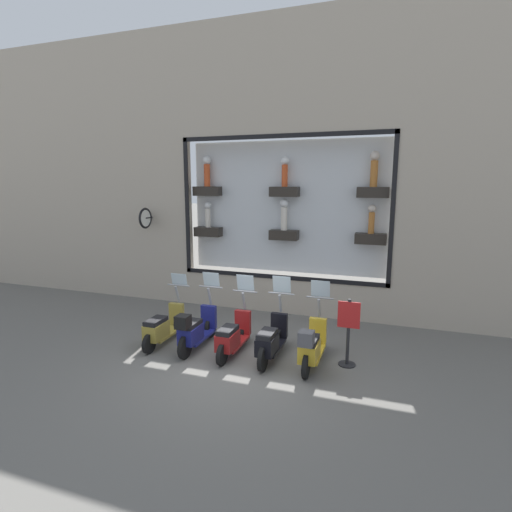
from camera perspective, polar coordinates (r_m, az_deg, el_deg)
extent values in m
plane|color=#66635E|center=(8.80, -2.76, -14.78)|extent=(120.00, 120.00, 0.00)
cube|color=#ADA08E|center=(17.40, -32.29, 9.91)|extent=(0.40, 14.99, 8.15)
cube|color=#ADA08E|center=(11.83, 3.74, -5.49)|extent=(0.40, 6.01, 1.02)
cube|color=#ADA08E|center=(11.74, 4.12, 24.47)|extent=(0.40, 6.01, 3.10)
cube|color=black|center=(11.25, 3.72, 16.76)|extent=(0.04, 6.01, 0.12)
cube|color=black|center=(11.49, 3.49, -3.03)|extent=(0.04, 6.01, 0.12)
cube|color=black|center=(10.79, 18.93, 6.08)|extent=(0.04, 0.12, 4.04)
cube|color=black|center=(12.32, -9.81, 6.95)|extent=(0.04, 0.12, 4.04)
cube|color=silver|center=(11.74, 4.34, 6.91)|extent=(0.04, 5.77, 3.80)
cube|color=#28231E|center=(11.13, 16.37, 8.72)|extent=(0.36, 0.82, 0.28)
cylinder|color=#B26B2D|center=(11.13, 16.50, 11.20)|extent=(0.19, 0.19, 0.68)
sphere|color=beige|center=(11.15, 16.63, 13.58)|extent=(0.25, 0.25, 0.25)
cube|color=#28231E|center=(11.51, 4.09, 9.15)|extent=(0.36, 0.82, 0.28)
cylinder|color=#CC4C23|center=(11.51, 4.12, 11.37)|extent=(0.17, 0.17, 0.61)
sphere|color=white|center=(11.52, 4.15, 13.43)|extent=(0.22, 0.22, 0.22)
cube|color=#28231E|center=(12.36, -6.96, 9.18)|extent=(0.36, 0.82, 0.28)
cylinder|color=#CC4C23|center=(12.36, -7.01, 11.36)|extent=(0.18, 0.18, 0.66)
sphere|color=white|center=(12.38, -7.06, 13.44)|extent=(0.24, 0.24, 0.24)
cube|color=#28231E|center=(11.22, 16.05, 2.39)|extent=(0.36, 0.82, 0.28)
cylinder|color=#B26B2D|center=(11.18, 16.16, 4.56)|extent=(0.16, 0.16, 0.57)
sphere|color=beige|center=(11.15, 16.26, 6.55)|extent=(0.21, 0.21, 0.21)
cube|color=#28231E|center=(11.60, 4.01, 3.01)|extent=(0.36, 0.82, 0.28)
cylinder|color=silver|center=(11.55, 4.04, 5.32)|extent=(0.18, 0.18, 0.66)
sphere|color=white|center=(11.52, 4.07, 7.54)|extent=(0.24, 0.24, 0.24)
cube|color=#28231E|center=(12.45, -6.84, 3.47)|extent=(0.36, 0.82, 0.28)
cylinder|color=silver|center=(12.41, -6.88, 5.42)|extent=(0.16, 0.16, 0.57)
sphere|color=white|center=(12.38, -6.92, 7.22)|extent=(0.21, 0.21, 0.21)
cylinder|color=black|center=(12.86, -15.09, 5.30)|extent=(0.35, 0.05, 0.05)
torus|color=black|center=(12.72, -15.53, 5.22)|extent=(0.64, 0.07, 0.64)
cylinder|color=white|center=(12.72, -15.53, 5.22)|extent=(0.52, 0.03, 0.52)
cylinder|color=black|center=(9.25, 8.90, -11.94)|extent=(0.49, 0.09, 0.49)
cylinder|color=black|center=(8.08, 7.17, -15.36)|extent=(0.49, 0.09, 0.49)
cube|color=gold|center=(8.67, 8.10, -13.61)|extent=(1.02, 0.38, 0.06)
cube|color=gold|center=(8.24, 7.62, -13.29)|extent=(0.61, 0.35, 0.36)
cube|color=black|center=(8.16, 7.66, -11.81)|extent=(0.58, 0.31, 0.10)
cube|color=gold|center=(9.04, 8.83, -10.46)|extent=(0.12, 0.37, 0.56)
cylinder|color=gray|center=(8.95, 9.00, -7.34)|extent=(0.20, 0.06, 0.45)
cylinder|color=gray|center=(8.95, 9.11, -5.91)|extent=(0.04, 0.60, 0.04)
cube|color=silver|center=(8.94, 9.19, -4.65)|extent=(0.10, 0.42, 0.38)
cube|color=#4C4C51|center=(7.79, 7.19, -11.61)|extent=(0.28, 0.28, 0.28)
cylinder|color=black|center=(9.41, 3.48, -11.32)|extent=(0.52, 0.09, 0.52)
cylinder|color=black|center=(8.28, 1.00, -14.45)|extent=(0.52, 0.09, 0.52)
cube|color=black|center=(8.85, 2.33, -12.87)|extent=(1.02, 0.39, 0.06)
cube|color=black|center=(8.44, 1.59, -12.51)|extent=(0.61, 0.35, 0.36)
cube|color=black|center=(8.35, 1.60, -11.05)|extent=(0.58, 0.31, 0.10)
cube|color=black|center=(9.22, 3.34, -9.82)|extent=(0.12, 0.37, 0.56)
cylinder|color=gray|center=(9.13, 3.49, -6.77)|extent=(0.20, 0.06, 0.45)
cylinder|color=gray|center=(9.13, 3.62, -5.36)|extent=(0.04, 0.60, 0.04)
cube|color=silver|center=(9.11, 3.70, -4.07)|extent=(0.10, 0.42, 0.40)
cylinder|color=black|center=(9.71, -1.60, -10.83)|extent=(0.46, 0.09, 0.46)
cylinder|color=black|center=(8.57, -4.85, -13.85)|extent=(0.46, 0.09, 0.46)
cube|color=maroon|center=(9.13, -3.12, -12.32)|extent=(1.02, 0.39, 0.06)
cube|color=maroon|center=(8.73, -4.08, -11.93)|extent=(0.61, 0.35, 0.36)
cube|color=black|center=(8.65, -4.10, -10.52)|extent=(0.58, 0.31, 0.10)
cube|color=maroon|center=(9.49, -1.88, -9.40)|extent=(0.12, 0.37, 0.56)
cylinder|color=gray|center=(9.40, -1.74, -6.43)|extent=(0.20, 0.06, 0.45)
cylinder|color=gray|center=(9.40, -1.60, -5.07)|extent=(0.04, 0.60, 0.04)
cube|color=silver|center=(9.39, -1.52, -3.84)|extent=(0.10, 0.42, 0.39)
cylinder|color=black|center=(10.00, -6.48, -10.04)|extent=(0.52, 0.09, 0.52)
cylinder|color=black|center=(8.94, -10.11, -12.67)|extent=(0.52, 0.09, 0.52)
cube|color=navy|center=(9.47, -8.18, -11.36)|extent=(1.02, 0.38, 0.06)
cube|color=navy|center=(9.09, -9.31, -10.93)|extent=(0.61, 0.35, 0.36)
cube|color=black|center=(9.01, -9.35, -9.57)|extent=(0.58, 0.31, 0.10)
cube|color=navy|center=(9.82, -6.76, -8.60)|extent=(0.12, 0.37, 0.56)
cylinder|color=gray|center=(9.73, -6.65, -5.73)|extent=(0.20, 0.06, 0.45)
cylinder|color=gray|center=(9.73, -6.49, -4.41)|extent=(0.04, 0.60, 0.04)
cube|color=silver|center=(9.72, -6.41, -3.33)|extent=(0.09, 0.42, 0.35)
cube|color=black|center=(8.69, -10.40, -9.23)|extent=(0.28, 0.28, 0.28)
cylinder|color=black|center=(10.43, -10.86, -9.50)|extent=(0.45, 0.09, 0.45)
cylinder|color=black|center=(9.37, -15.02, -12.01)|extent=(0.45, 0.09, 0.45)
cube|color=olive|center=(9.90, -12.82, -10.76)|extent=(1.02, 0.38, 0.06)
cube|color=olive|center=(9.53, -14.07, -10.30)|extent=(0.61, 0.35, 0.36)
cube|color=black|center=(9.45, -14.13, -9.00)|extent=(0.58, 0.31, 0.10)
cube|color=olive|center=(10.23, -11.27, -8.15)|extent=(0.12, 0.37, 0.56)
cylinder|color=gray|center=(10.14, -11.17, -5.39)|extent=(0.20, 0.06, 0.45)
cylinder|color=gray|center=(10.14, -11.02, -4.12)|extent=(0.04, 0.61, 0.04)
cube|color=silver|center=(10.14, -10.93, -3.26)|extent=(0.08, 0.42, 0.29)
cylinder|color=#232326|center=(8.83, 12.85, -14.84)|extent=(0.36, 0.36, 0.02)
cylinder|color=#232326|center=(8.56, 13.04, -10.60)|extent=(0.07, 0.07, 1.42)
cube|color=red|center=(8.42, 13.13, -8.20)|extent=(0.03, 0.45, 0.55)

